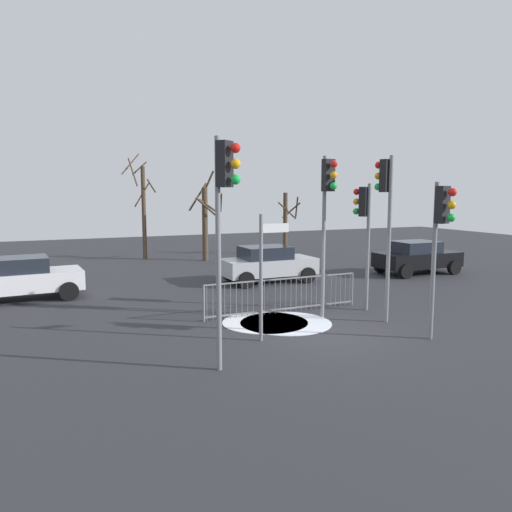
{
  "coord_description": "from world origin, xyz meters",
  "views": [
    {
      "loc": [
        -6.71,
        -10.75,
        3.69
      ],
      "look_at": [
        -0.45,
        3.52,
        1.65
      ],
      "focal_mm": 34.95,
      "sensor_mm": 36.0,
      "label": 1
    }
  ],
  "objects_px": {
    "traffic_light_mid_right": "(386,201)",
    "car_white_near": "(22,278)",
    "bare_tree_centre": "(206,219)",
    "bare_tree_right": "(143,208)",
    "bare_tree_left": "(286,222)",
    "direction_sign_post": "(263,271)",
    "car_black_trailing": "(417,257)",
    "traffic_light_foreground_left": "(224,201)",
    "traffic_light_rear_right": "(441,225)",
    "traffic_light_mid_left": "(364,218)",
    "traffic_light_rear_left": "(327,200)",
    "car_silver_far": "(268,263)"
  },
  "relations": [
    {
      "from": "traffic_light_mid_left",
      "to": "car_black_trailing",
      "type": "bearing_deg",
      "value": 4.88
    },
    {
      "from": "traffic_light_foreground_left",
      "to": "direction_sign_post",
      "type": "xyz_separation_m",
      "value": [
        1.6,
        1.61,
        -1.73
      ]
    },
    {
      "from": "traffic_light_rear_right",
      "to": "car_silver_far",
      "type": "distance_m",
      "value": 9.2
    },
    {
      "from": "traffic_light_rear_left",
      "to": "car_white_near",
      "type": "distance_m",
      "value": 10.63
    },
    {
      "from": "traffic_light_rear_right",
      "to": "traffic_light_foreground_left",
      "type": "height_order",
      "value": "traffic_light_foreground_left"
    },
    {
      "from": "direction_sign_post",
      "to": "car_black_trailing",
      "type": "xyz_separation_m",
      "value": [
        10.5,
        6.42,
        -0.99
      ]
    },
    {
      "from": "traffic_light_mid_left",
      "to": "direction_sign_post",
      "type": "height_order",
      "value": "traffic_light_mid_left"
    },
    {
      "from": "traffic_light_rear_right",
      "to": "traffic_light_mid_right",
      "type": "distance_m",
      "value": 2.13
    },
    {
      "from": "bare_tree_left",
      "to": "traffic_light_mid_left",
      "type": "bearing_deg",
      "value": -107.08
    },
    {
      "from": "car_white_near",
      "to": "bare_tree_left",
      "type": "bearing_deg",
      "value": 23.85
    },
    {
      "from": "bare_tree_right",
      "to": "traffic_light_foreground_left",
      "type": "bearing_deg",
      "value": -95.91
    },
    {
      "from": "direction_sign_post",
      "to": "bare_tree_centre",
      "type": "height_order",
      "value": "bare_tree_centre"
    },
    {
      "from": "traffic_light_mid_right",
      "to": "car_black_trailing",
      "type": "height_order",
      "value": "traffic_light_mid_right"
    },
    {
      "from": "traffic_light_foreground_left",
      "to": "direction_sign_post",
      "type": "height_order",
      "value": "traffic_light_foreground_left"
    },
    {
      "from": "car_black_trailing",
      "to": "bare_tree_centre",
      "type": "xyz_separation_m",
      "value": [
        -7.34,
        7.85,
        1.43
      ]
    },
    {
      "from": "traffic_light_mid_left",
      "to": "car_silver_far",
      "type": "xyz_separation_m",
      "value": [
        -0.7,
        5.48,
        -2.1
      ]
    },
    {
      "from": "traffic_light_mid_right",
      "to": "bare_tree_centre",
      "type": "distance_m",
      "value": 13.99
    },
    {
      "from": "car_silver_far",
      "to": "bare_tree_centre",
      "type": "height_order",
      "value": "bare_tree_centre"
    },
    {
      "from": "car_silver_far",
      "to": "traffic_light_mid_right",
      "type": "bearing_deg",
      "value": -86.99
    },
    {
      "from": "car_white_near",
      "to": "traffic_light_rear_left",
      "type": "bearing_deg",
      "value": -41.51
    },
    {
      "from": "car_silver_far",
      "to": "car_black_trailing",
      "type": "xyz_separation_m",
      "value": [
        7.0,
        -0.81,
        0.0
      ]
    },
    {
      "from": "traffic_light_mid_right",
      "to": "car_white_near",
      "type": "height_order",
      "value": "traffic_light_mid_right"
    },
    {
      "from": "bare_tree_centre",
      "to": "car_black_trailing",
      "type": "bearing_deg",
      "value": -46.92
    },
    {
      "from": "traffic_light_mid_left",
      "to": "traffic_light_rear_left",
      "type": "bearing_deg",
      "value": 165.05
    },
    {
      "from": "traffic_light_mid_left",
      "to": "bare_tree_right",
      "type": "distance_m",
      "value": 14.96
    },
    {
      "from": "direction_sign_post",
      "to": "bare_tree_centre",
      "type": "bearing_deg",
      "value": 76.99
    },
    {
      "from": "traffic_light_mid_right",
      "to": "car_black_trailing",
      "type": "relative_size",
      "value": 1.22
    },
    {
      "from": "traffic_light_mid_right",
      "to": "traffic_light_mid_left",
      "type": "distance_m",
      "value": 1.53
    },
    {
      "from": "car_white_near",
      "to": "car_silver_far",
      "type": "bearing_deg",
      "value": -5.87
    },
    {
      "from": "direction_sign_post",
      "to": "traffic_light_mid_right",
      "type": "bearing_deg",
      "value": 4.66
    },
    {
      "from": "traffic_light_rear_right",
      "to": "car_white_near",
      "type": "distance_m",
      "value": 13.45
    },
    {
      "from": "car_white_near",
      "to": "traffic_light_foreground_left",
      "type": "bearing_deg",
      "value": -70.35
    },
    {
      "from": "traffic_light_mid_right",
      "to": "traffic_light_rear_left",
      "type": "xyz_separation_m",
      "value": [
        -1.33,
        0.91,
        0.02
      ]
    },
    {
      "from": "direction_sign_post",
      "to": "traffic_light_foreground_left",
      "type": "bearing_deg",
      "value": -135.21
    },
    {
      "from": "bare_tree_right",
      "to": "direction_sign_post",
      "type": "bearing_deg",
      "value": -90.86
    },
    {
      "from": "car_black_trailing",
      "to": "bare_tree_right",
      "type": "distance_m",
      "value": 14.3
    },
    {
      "from": "traffic_light_rear_right",
      "to": "bare_tree_right",
      "type": "distance_m",
      "value": 18.26
    },
    {
      "from": "traffic_light_mid_left",
      "to": "bare_tree_left",
      "type": "relative_size",
      "value": 1.09
    },
    {
      "from": "traffic_light_foreground_left",
      "to": "bare_tree_left",
      "type": "height_order",
      "value": "traffic_light_foreground_left"
    },
    {
      "from": "bare_tree_left",
      "to": "direction_sign_post",
      "type": "bearing_deg",
      "value": -119.01
    },
    {
      "from": "car_black_trailing",
      "to": "bare_tree_right",
      "type": "bearing_deg",
      "value": 136.69
    },
    {
      "from": "bare_tree_centre",
      "to": "bare_tree_right",
      "type": "xyz_separation_m",
      "value": [
        -2.91,
        1.9,
        0.61
      ]
    },
    {
      "from": "traffic_light_mid_right",
      "to": "car_white_near",
      "type": "xyz_separation_m",
      "value": [
        -9.49,
        7.19,
        -2.64
      ]
    },
    {
      "from": "traffic_light_foreground_left",
      "to": "car_black_trailing",
      "type": "relative_size",
      "value": 1.25
    },
    {
      "from": "car_black_trailing",
      "to": "bare_tree_left",
      "type": "relative_size",
      "value": 1.06
    },
    {
      "from": "car_black_trailing",
      "to": "traffic_light_rear_left",
      "type": "bearing_deg",
      "value": -146.69
    },
    {
      "from": "car_silver_far",
      "to": "bare_tree_left",
      "type": "height_order",
      "value": "bare_tree_left"
    },
    {
      "from": "traffic_light_rear_right",
      "to": "traffic_light_mid_right",
      "type": "relative_size",
      "value": 0.84
    },
    {
      "from": "car_white_near",
      "to": "bare_tree_left",
      "type": "relative_size",
      "value": 1.09
    },
    {
      "from": "traffic_light_rear_right",
      "to": "bare_tree_right",
      "type": "relative_size",
      "value": 0.68
    }
  ]
}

